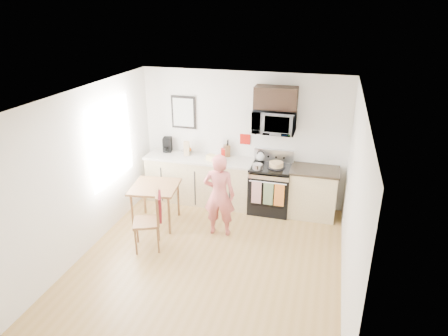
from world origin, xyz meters
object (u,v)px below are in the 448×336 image
(dining_table, at_px, (155,190))
(person, at_px, (219,195))
(cake, at_px, (276,165))
(range, at_px, (270,189))
(chair, at_px, (155,213))
(microwave, at_px, (274,121))

(dining_table, bearing_deg, person, -1.16)
(cake, bearing_deg, range, 153.50)
(range, bearing_deg, chair, -131.92)
(dining_table, bearing_deg, range, 28.81)
(dining_table, height_order, cake, cake)
(chair, distance_m, cake, 2.43)
(range, distance_m, microwave, 1.33)
(range, xyz_separation_m, dining_table, (-1.90, -1.05, 0.23))
(range, xyz_separation_m, microwave, (-0.00, 0.10, 1.32))
(microwave, distance_m, dining_table, 2.48)
(range, height_order, chair, range)
(microwave, distance_m, chair, 2.70)
(person, distance_m, chair, 1.13)
(range, distance_m, chair, 2.38)
(microwave, xyz_separation_m, cake, (0.09, -0.15, -0.78))
(chair, bearing_deg, cake, 22.36)
(microwave, relative_size, person, 0.51)
(person, distance_m, cake, 1.32)
(range, bearing_deg, microwave, 90.06)
(range, relative_size, dining_table, 1.45)
(chair, height_order, cake, cake)
(range, relative_size, cake, 3.67)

